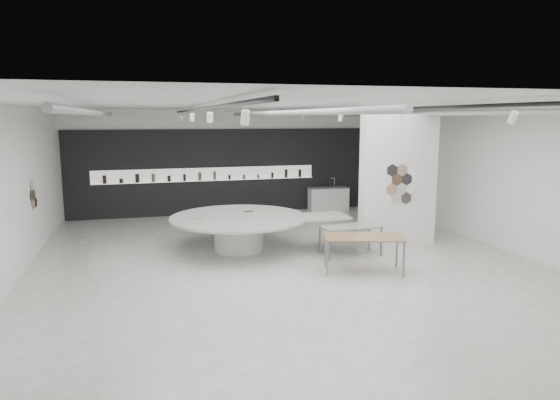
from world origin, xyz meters
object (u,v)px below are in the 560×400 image
object	(u,v)px
sample_table_stone	(351,228)
kitchen_counter	(328,198)
partition_column	(398,181)
sample_table_wood	(364,239)
display_island	(242,228)

from	to	relation	value
sample_table_stone	kitchen_counter	size ratio (longest dim) A/B	0.98
sample_table_stone	kitchen_counter	xyz separation A→B (m)	(1.76, 6.16, -0.27)
partition_column	sample_table_wood	xyz separation A→B (m)	(-1.95, -2.02, -1.03)
display_island	sample_table_stone	world-z (taller)	display_island
partition_column	kitchen_counter	bearing A→B (deg)	89.04
sample_table_wood	kitchen_counter	distance (m)	7.82
sample_table_stone	sample_table_wood	bearing A→B (deg)	-101.43
sample_table_wood	display_island	bearing A→B (deg)	131.76
display_island	sample_table_stone	distance (m)	2.88
partition_column	kitchen_counter	size ratio (longest dim) A/B	2.31
sample_table_wood	kitchen_counter	world-z (taller)	kitchen_counter
display_island	kitchen_counter	size ratio (longest dim) A/B	3.04
sample_table_wood	sample_table_stone	size ratio (longest dim) A/B	1.28
display_island	sample_table_stone	size ratio (longest dim) A/B	3.09
sample_table_stone	kitchen_counter	distance (m)	6.41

